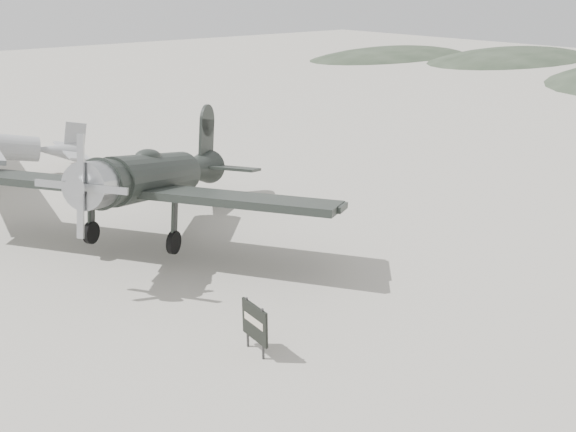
# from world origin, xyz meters

# --- Properties ---
(ground) EXTENTS (160.00, 160.00, 0.00)m
(ground) POSITION_xyz_m (0.00, 0.00, 0.00)
(ground) COLOR gray
(ground) RESTS_ON ground
(hill_east_north) EXTENTS (36.00, 18.00, 6.00)m
(hill_east_north) POSITION_xyz_m (60.00, 28.00, 0.00)
(hill_east_north) COLOR #293426
(hill_east_north) RESTS_ON ground
(hill_northeast) EXTENTS (32.00, 16.00, 5.20)m
(hill_northeast) POSITION_xyz_m (50.00, 40.00, 0.00)
(hill_northeast) COLOR #293426
(hill_northeast) RESTS_ON ground
(lowwing_monoplane) EXTENTS (11.27, 12.42, 4.44)m
(lowwing_monoplane) POSITION_xyz_m (-1.37, 6.00, 2.35)
(lowwing_monoplane) COLOR black
(lowwing_monoplane) RESTS_ON ground
(sign_board) EXTENTS (0.08, 1.00, 1.45)m
(sign_board) POSITION_xyz_m (-2.91, -2.00, 0.86)
(sign_board) COLOR #333333
(sign_board) RESTS_ON ground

